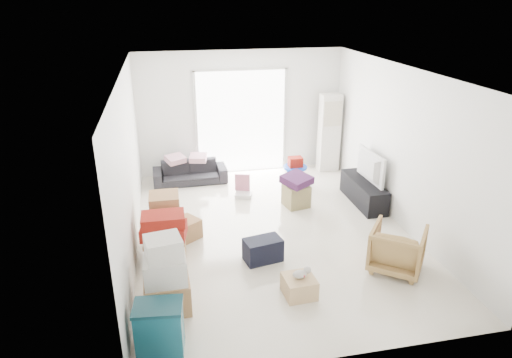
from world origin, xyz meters
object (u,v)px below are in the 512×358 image
object	(u,v)px
armchair	(398,247)
ottoman	(296,195)
ac_tower	(329,133)
tv_console	(364,192)
wood_crate	(299,286)
kids_table	(295,166)
television	(365,178)
storage_bins	(160,328)
sofa	(190,169)

from	to	relation	value
armchair	ottoman	bearing A→B (deg)	-33.09
ac_tower	tv_console	bearing A→B (deg)	-88.48
armchair	wood_crate	distance (m)	1.63
kids_table	wood_crate	bearing A→B (deg)	-105.33
television	ottoman	size ratio (longest dim) A/B	2.35
tv_console	kids_table	distance (m)	1.54
ac_tower	storage_bins	bearing A→B (deg)	-126.88
storage_bins	tv_console	bearing A→B (deg)	39.80
tv_console	wood_crate	xyz separation A→B (m)	(-2.07, -2.57, -0.09)
television	armchair	size ratio (longest dim) A/B	1.35
armchair	kids_table	bearing A→B (deg)	-42.58
ottoman	wood_crate	world-z (taller)	ottoman
sofa	armchair	distance (m)	4.83
ac_tower	tv_console	xyz separation A→B (m)	(0.05, -1.88, -0.65)
armchair	ottoman	world-z (taller)	armchair
ac_tower	television	bearing A→B (deg)	-88.48
television	armchair	bearing A→B (deg)	165.63
ac_tower	wood_crate	size ratio (longest dim) A/B	4.27
ac_tower	ottoman	size ratio (longest dim) A/B	4.09
tv_console	kids_table	bearing A→B (deg)	133.81
kids_table	tv_console	bearing A→B (deg)	-46.19
ac_tower	sofa	xyz separation A→B (m)	(-3.16, -0.15, -0.57)
sofa	ottoman	distance (m)	2.48
television	sofa	size ratio (longest dim) A/B	0.65
television	ottoman	distance (m)	1.36
tv_console	armchair	xyz separation A→B (m)	(-0.49, -2.25, 0.14)
ottoman	armchair	bearing A→B (deg)	-70.92
television	tv_console	bearing A→B (deg)	-0.00
sofa	ac_tower	bearing A→B (deg)	1.72
television	storage_bins	bearing A→B (deg)	127.71
ac_tower	tv_console	size ratio (longest dim) A/B	1.27
ac_tower	armchair	size ratio (longest dim) A/B	2.34
storage_bins	kids_table	bearing A→B (deg)	56.85
television	kids_table	xyz separation A→B (m)	(-1.06, 1.10, -0.08)
storage_bins	kids_table	size ratio (longest dim) A/B	0.98
kids_table	ottoman	bearing A→B (deg)	-104.88
sofa	ottoman	world-z (taller)	sofa
tv_console	television	xyz separation A→B (m)	(0.00, 0.00, 0.30)
storage_bins	wood_crate	bearing A→B (deg)	20.19
ac_tower	ottoman	world-z (taller)	ac_tower
ac_tower	sofa	size ratio (longest dim) A/B	1.13
ac_tower	tv_console	distance (m)	1.99
ac_tower	kids_table	world-z (taller)	ac_tower
television	storage_bins	world-z (taller)	storage_bins
ac_tower	ottoman	xyz separation A→B (m)	(-1.27, -1.75, -0.66)
ac_tower	kids_table	distance (m)	1.34
tv_console	armchair	bearing A→B (deg)	-102.28
wood_crate	kids_table	bearing A→B (deg)	74.67
ac_tower	television	size ratio (longest dim) A/B	1.74
television	ottoman	xyz separation A→B (m)	(-1.32, 0.13, -0.31)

